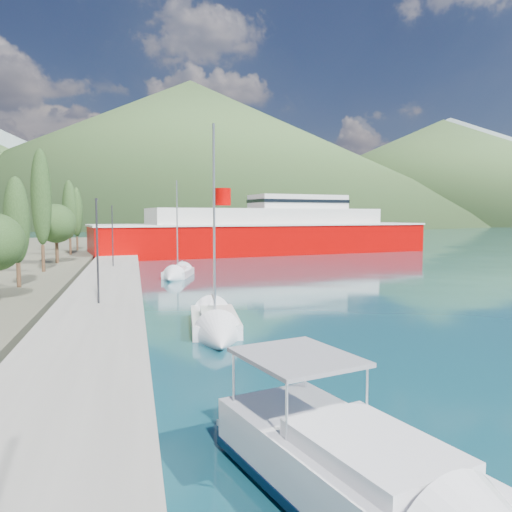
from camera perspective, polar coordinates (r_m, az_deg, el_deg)
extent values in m
plane|color=#103D49|center=(134.61, -10.85, 2.07)|extent=(1400.00, 1400.00, 0.00)
cube|color=gray|center=(40.72, -16.59, -3.26)|extent=(5.00, 88.00, 0.80)
cone|color=gray|center=(704.76, -6.77, 11.48)|extent=(760.00, 760.00, 180.00)
cone|color=gray|center=(750.85, 21.18, 9.25)|extent=(640.00, 640.00, 140.00)
cone|color=#3B582C|center=(420.14, -7.46, 11.68)|extent=(480.00, 480.00, 115.00)
cone|color=#3B582C|center=(477.78, 20.47, 9.06)|extent=(420.00, 420.00, 90.00)
cylinder|color=#47301E|center=(39.90, -25.49, -1.98)|extent=(0.30, 0.30, 1.75)
ellipsoid|color=#26401B|center=(39.67, -25.69, 3.74)|extent=(1.80, 1.80, 6.21)
cylinder|color=#47301E|center=(49.86, -23.15, -0.25)|extent=(0.30, 0.30, 2.47)
ellipsoid|color=#26401B|center=(49.74, -23.35, 6.21)|extent=(1.80, 1.80, 8.76)
cylinder|color=#47301E|center=(58.26, -21.80, 0.53)|extent=(0.36, 0.36, 2.63)
sphere|color=#26401B|center=(58.14, -21.89, 3.48)|extent=(4.21, 4.21, 4.21)
cylinder|color=#47301E|center=(70.13, -20.45, 1.01)|extent=(0.30, 0.30, 2.15)
ellipsoid|color=#26401B|center=(70.02, -20.56, 5.00)|extent=(1.80, 1.80, 7.61)
cylinder|color=#47301E|center=(78.49, -19.75, 1.35)|extent=(0.30, 0.30, 2.04)
ellipsoid|color=#26401B|center=(78.38, -19.84, 4.75)|extent=(1.80, 1.80, 7.25)
cylinder|color=#2D2D33|center=(30.06, -17.68, 0.48)|extent=(0.12, 0.12, 6.00)
cube|color=#2D2D33|center=(30.25, -17.78, 6.19)|extent=(0.15, 0.50, 0.12)
cylinder|color=#2D2D33|center=(51.67, -16.08, 2.17)|extent=(0.12, 0.12, 6.00)
cube|color=#2D2D33|center=(51.88, -16.15, 5.50)|extent=(0.15, 0.50, 0.12)
cube|color=black|center=(11.59, 10.07, -26.16)|extent=(3.91, 6.74, 0.71)
cube|color=silver|center=(11.20, 10.13, -22.58)|extent=(4.25, 7.12, 1.12)
cube|color=black|center=(11.44, 10.09, -24.85)|extent=(4.32, 7.21, 0.22)
cube|color=silver|center=(10.33, 13.21, -20.68)|extent=(2.87, 3.68, 0.41)
cube|color=gray|center=(11.87, 4.75, -11.41)|extent=(2.95, 3.27, 0.10)
cube|color=silver|center=(26.40, -4.78, -7.65)|extent=(2.91, 5.97, 0.92)
cube|color=silver|center=(25.90, -4.74, -6.50)|extent=(1.63, 2.43, 0.36)
cylinder|color=silver|center=(25.41, -4.81, 3.99)|extent=(0.12, 0.12, 9.74)
cone|color=silver|center=(22.81, -4.22, -9.61)|extent=(2.61, 2.91, 2.36)
cube|color=silver|center=(48.75, -8.85, -2.04)|extent=(3.53, 5.39, 0.85)
cube|color=silver|center=(48.36, -8.94, -1.42)|extent=(1.83, 2.28, 0.33)
cylinder|color=silver|center=(48.11, -9.00, 3.47)|extent=(0.12, 0.12, 8.52)
cone|color=silver|center=(45.66, -9.68, -2.50)|extent=(2.76, 2.85, 2.18)
cube|color=#AA0000|center=(77.09, 1.25, 1.76)|extent=(53.11, 19.35, 5.02)
cube|color=silver|center=(77.01, 1.26, 3.62)|extent=(53.52, 19.73, 0.27)
cube|color=silver|center=(76.99, 1.26, 4.43)|extent=(36.90, 14.84, 2.69)
cube|color=silver|center=(79.43, 4.81, 6.17)|extent=(15.49, 9.03, 2.15)
cylinder|color=#AA0000|center=(74.33, -3.80, 6.76)|extent=(2.33, 2.33, 2.51)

